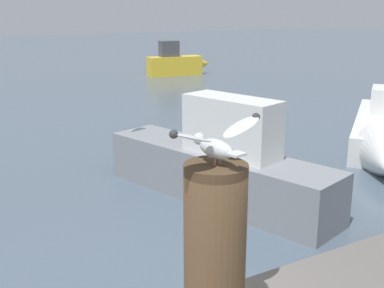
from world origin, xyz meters
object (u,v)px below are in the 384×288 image
(boat_yellow, at_px, (178,63))
(seagull, at_px, (216,142))
(boat_grey, at_px, (205,162))
(mooring_post, at_px, (215,249))

(boat_yellow, bearing_deg, seagull, -117.82)
(boat_grey, bearing_deg, boat_yellow, 63.37)
(seagull, relative_size, boat_yellow, 0.18)
(mooring_post, height_order, boat_grey, mooring_post)
(seagull, xyz_separation_m, boat_grey, (3.12, 5.18, -2.05))
(seagull, relative_size, boat_grey, 0.11)
(mooring_post, xyz_separation_m, seagull, (-0.00, 0.00, 0.61))
(seagull, distance_m, boat_yellow, 22.59)
(mooring_post, relative_size, boat_grey, 0.18)
(mooring_post, bearing_deg, seagull, 101.14)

